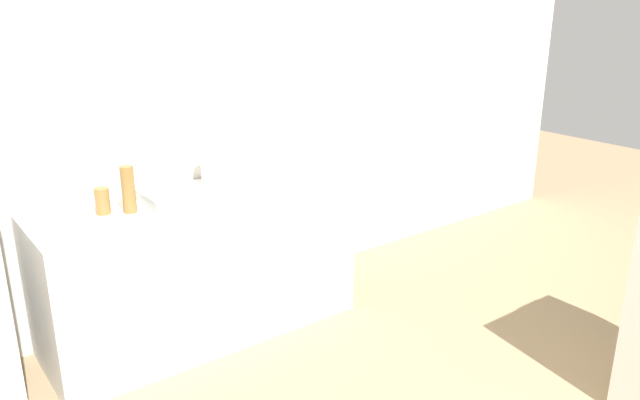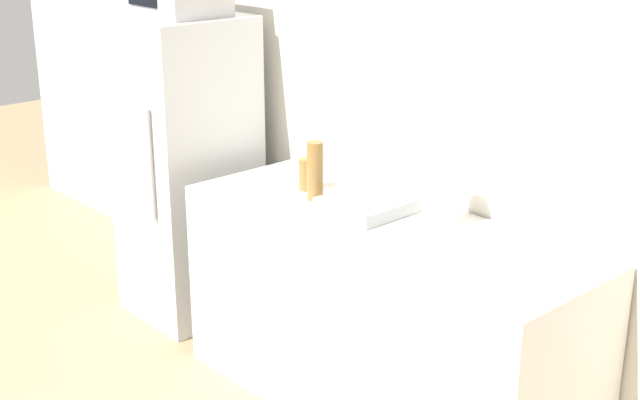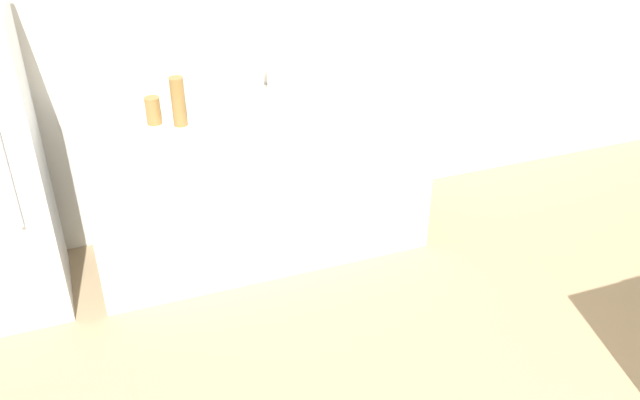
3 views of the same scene
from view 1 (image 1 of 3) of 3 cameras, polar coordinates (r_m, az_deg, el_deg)
name	(u,v)px [view 1 (image 1 of 3)]	position (r m, az deg, el deg)	size (l,w,h in m)	color
wall_back	(166,121)	(4.08, -13.91, 6.99)	(8.00, 0.06, 2.60)	silver
counter	(200,266)	(3.98, -10.91, -5.94)	(1.92, 0.70, 0.90)	silver
sink_basin	(172,196)	(3.79, -13.40, 0.39)	(0.33, 0.33, 0.06)	#9EA3A8
bottle_tall	(128,189)	(3.62, -17.12, 0.93)	(0.08, 0.08, 0.27)	olive
bottle_short	(103,201)	(3.66, -19.27, -0.09)	(0.08, 0.08, 0.15)	olive
paper_towel_roll	(211,165)	(3.99, -9.97, 3.14)	(0.12, 0.12, 0.27)	white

